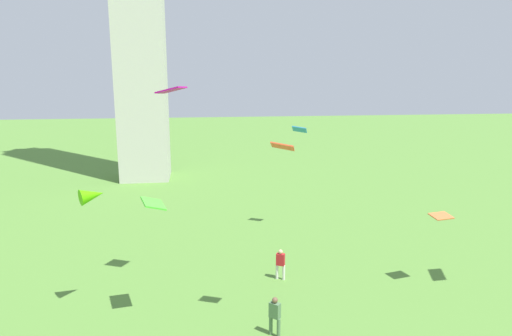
{
  "coord_description": "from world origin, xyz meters",
  "views": [
    {
      "loc": [
        -1.67,
        -0.49,
        10.8
      ],
      "look_at": [
        0.71,
        17.15,
        7.11
      ],
      "focal_mm": 31.09,
      "sensor_mm": 36.0,
      "label": 1
    }
  ],
  "objects_px": {
    "kite_flying_1": "(171,90)",
    "kite_flying_5": "(299,129)",
    "person_1": "(280,263)",
    "kite_flying_6": "(153,203)",
    "kite_flying_2": "(283,146)",
    "kite_flying_3": "(92,195)",
    "person_2": "(275,314)",
    "kite_flying_0": "(441,216)"
  },
  "relations": [
    {
      "from": "person_2",
      "to": "kite_flying_1",
      "type": "xyz_separation_m",
      "value": [
        -4.19,
        4.72,
        9.18
      ]
    },
    {
      "from": "person_1",
      "to": "kite_flying_0",
      "type": "xyz_separation_m",
      "value": [
        7.95,
        -1.81,
        2.86
      ]
    },
    {
      "from": "kite_flying_1",
      "to": "kite_flying_6",
      "type": "bearing_deg",
      "value": 101.58
    },
    {
      "from": "kite_flying_3",
      "to": "kite_flying_5",
      "type": "relative_size",
      "value": 1.16
    },
    {
      "from": "person_2",
      "to": "kite_flying_3",
      "type": "xyz_separation_m",
      "value": [
        -7.73,
        3.07,
        4.63
      ]
    },
    {
      "from": "kite_flying_0",
      "to": "kite_flying_3",
      "type": "bearing_deg",
      "value": -11.63
    },
    {
      "from": "kite_flying_0",
      "to": "person_2",
      "type": "bearing_deg",
      "value": 7.57
    },
    {
      "from": "kite_flying_3",
      "to": "kite_flying_6",
      "type": "xyz_separation_m",
      "value": [
        2.77,
        -1.24,
        -0.12
      ]
    },
    {
      "from": "kite_flying_2",
      "to": "kite_flying_5",
      "type": "xyz_separation_m",
      "value": [
        3.6,
        12.36,
        -0.82
      ]
    },
    {
      "from": "person_1",
      "to": "kite_flying_1",
      "type": "distance_m",
      "value": 10.7
    },
    {
      "from": "kite_flying_6",
      "to": "kite_flying_0",
      "type": "bearing_deg",
      "value": -98.81
    },
    {
      "from": "kite_flying_1",
      "to": "kite_flying_5",
      "type": "relative_size",
      "value": 1.38
    },
    {
      "from": "person_2",
      "to": "kite_flying_3",
      "type": "bearing_deg",
      "value": -160.01
    },
    {
      "from": "person_1",
      "to": "person_2",
      "type": "distance_m",
      "value": 5.37
    },
    {
      "from": "person_1",
      "to": "kite_flying_5",
      "type": "height_order",
      "value": "kite_flying_5"
    },
    {
      "from": "kite_flying_5",
      "to": "kite_flying_1",
      "type": "bearing_deg",
      "value": -109.52
    },
    {
      "from": "kite_flying_0",
      "to": "kite_flying_2",
      "type": "height_order",
      "value": "kite_flying_2"
    },
    {
      "from": "kite_flying_1",
      "to": "kite_flying_5",
      "type": "xyz_separation_m",
      "value": [
        8.12,
        8.07,
        -2.93
      ]
    },
    {
      "from": "person_2",
      "to": "kite_flying_1",
      "type": "height_order",
      "value": "kite_flying_1"
    },
    {
      "from": "kite_flying_3",
      "to": "kite_flying_5",
      "type": "height_order",
      "value": "kite_flying_5"
    },
    {
      "from": "kite_flying_1",
      "to": "kite_flying_6",
      "type": "distance_m",
      "value": 5.55
    },
    {
      "from": "person_2",
      "to": "kite_flying_0",
      "type": "height_order",
      "value": "kite_flying_0"
    },
    {
      "from": "person_1",
      "to": "kite_flying_3",
      "type": "distance_m",
      "value": 10.34
    },
    {
      "from": "kite_flying_2",
      "to": "kite_flying_5",
      "type": "relative_size",
      "value": 0.95
    },
    {
      "from": "kite_flying_2",
      "to": "kite_flying_3",
      "type": "height_order",
      "value": "kite_flying_2"
    },
    {
      "from": "kite_flying_5",
      "to": "kite_flying_2",
      "type": "bearing_deg",
      "value": -80.57
    },
    {
      "from": "person_2",
      "to": "kite_flying_1",
      "type": "bearing_deg",
      "value": 173.21
    },
    {
      "from": "person_1",
      "to": "kite_flying_1",
      "type": "height_order",
      "value": "kite_flying_1"
    },
    {
      "from": "kite_flying_2",
      "to": "person_1",
      "type": "bearing_deg",
      "value": -79.63
    },
    {
      "from": "kite_flying_5",
      "to": "kite_flying_6",
      "type": "height_order",
      "value": "kite_flying_5"
    },
    {
      "from": "kite_flying_1",
      "to": "kite_flying_2",
      "type": "xyz_separation_m",
      "value": [
        4.52,
        -4.29,
        -2.11
      ]
    },
    {
      "from": "kite_flying_0",
      "to": "kite_flying_6",
      "type": "xyz_separation_m",
      "value": [
        -14.16,
        -1.59,
        1.68
      ]
    },
    {
      "from": "person_2",
      "to": "kite_flying_6",
      "type": "bearing_deg",
      "value": -158.59
    },
    {
      "from": "person_1",
      "to": "kite_flying_5",
      "type": "bearing_deg",
      "value": -83.81
    },
    {
      "from": "person_1",
      "to": "person_2",
      "type": "relative_size",
      "value": 0.97
    },
    {
      "from": "kite_flying_2",
      "to": "kite_flying_3",
      "type": "xyz_separation_m",
      "value": [
        -8.06,
        2.64,
        -2.44
      ]
    },
    {
      "from": "kite_flying_1",
      "to": "person_1",
      "type": "bearing_deg",
      "value": -148.13
    },
    {
      "from": "person_1",
      "to": "kite_flying_2",
      "type": "distance_m",
      "value": 8.61
    },
    {
      "from": "person_1",
      "to": "kite_flying_3",
      "type": "relative_size",
      "value": 1.33
    },
    {
      "from": "kite_flying_2",
      "to": "kite_flying_0",
      "type": "bearing_deg",
      "value": -140.27
    },
    {
      "from": "kite_flying_0",
      "to": "kite_flying_3",
      "type": "height_order",
      "value": "kite_flying_3"
    },
    {
      "from": "kite_flying_0",
      "to": "kite_flying_2",
      "type": "bearing_deg",
      "value": 5.8
    }
  ]
}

